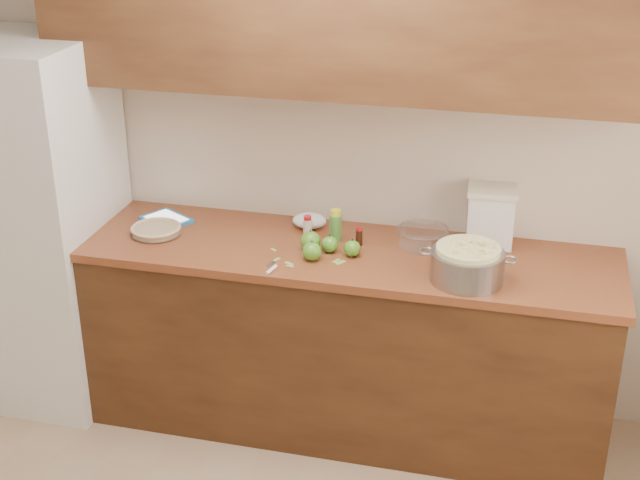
% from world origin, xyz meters
% --- Properties ---
extents(room_shell, '(3.60, 3.60, 3.60)m').
position_xyz_m(room_shell, '(0.00, 0.00, 1.30)').
color(room_shell, tan).
rests_on(room_shell, ground).
extents(counter_run, '(2.64, 0.68, 0.92)m').
position_xyz_m(counter_run, '(0.00, 1.48, 0.46)').
color(counter_run, '#4F2E16').
rests_on(counter_run, ground).
extents(upper_cabinets, '(2.60, 0.34, 0.70)m').
position_xyz_m(upper_cabinets, '(0.00, 1.63, 1.95)').
color(upper_cabinets, brown).
rests_on(upper_cabinets, room_shell).
extents(fridge, '(0.70, 0.70, 1.80)m').
position_xyz_m(fridge, '(-1.44, 1.44, 0.90)').
color(fridge, white).
rests_on(fridge, ground).
extents(pie, '(0.24, 0.24, 0.04)m').
position_xyz_m(pie, '(-0.80, 1.44, 0.94)').
color(pie, silver).
rests_on(pie, counter_run).
extents(colander, '(0.41, 0.31, 0.15)m').
position_xyz_m(colander, '(0.65, 1.31, 0.99)').
color(colander, gray).
rests_on(colander, counter_run).
extents(flour_canister, '(0.23, 0.23, 0.27)m').
position_xyz_m(flour_canister, '(0.71, 1.72, 1.06)').
color(flour_canister, white).
rests_on(flour_canister, counter_run).
extents(tablet, '(0.28, 0.26, 0.02)m').
position_xyz_m(tablet, '(-0.82, 1.59, 0.93)').
color(tablet, '#2877C2').
rests_on(tablet, counter_run).
extents(paring_knife, '(0.05, 0.17, 0.02)m').
position_xyz_m(paring_knife, '(-0.17, 1.20, 0.93)').
color(paring_knife, gray).
rests_on(paring_knife, counter_run).
extents(lemon_bottle, '(0.06, 0.06, 0.15)m').
position_xyz_m(lemon_bottle, '(0.03, 1.56, 0.99)').
color(lemon_bottle, '#4C8C38').
rests_on(lemon_bottle, counter_run).
extents(cinnamon_shaker, '(0.04, 0.04, 0.10)m').
position_xyz_m(cinnamon_shaker, '(-0.11, 1.58, 0.97)').
color(cinnamon_shaker, beige).
rests_on(cinnamon_shaker, counter_run).
extents(vanilla_bottle, '(0.03, 0.03, 0.09)m').
position_xyz_m(vanilla_bottle, '(0.14, 1.54, 0.96)').
color(vanilla_bottle, black).
rests_on(vanilla_bottle, counter_run).
extents(mixing_bowl, '(0.23, 0.23, 0.09)m').
position_xyz_m(mixing_bowl, '(0.42, 1.61, 0.97)').
color(mixing_bowl, silver).
rests_on(mixing_bowl, counter_run).
extents(paper_towel, '(0.20, 0.18, 0.07)m').
position_xyz_m(paper_towel, '(-0.13, 1.68, 0.95)').
color(paper_towel, white).
rests_on(paper_towel, counter_run).
extents(apple_left, '(0.09, 0.09, 0.10)m').
position_xyz_m(apple_left, '(-0.06, 1.43, 0.97)').
color(apple_left, '#4D9024').
rests_on(apple_left, counter_run).
extents(apple_center, '(0.07, 0.07, 0.09)m').
position_xyz_m(apple_center, '(0.03, 1.44, 0.96)').
color(apple_center, '#4D9024').
rests_on(apple_center, counter_run).
extents(apple_front, '(0.08, 0.08, 0.10)m').
position_xyz_m(apple_front, '(-0.03, 1.34, 0.96)').
color(apple_front, '#4D9024').
rests_on(apple_front, counter_run).
extents(apple_extra, '(0.07, 0.07, 0.09)m').
position_xyz_m(apple_extra, '(0.14, 1.42, 0.96)').
color(apple_extra, '#4D9024').
rests_on(apple_extra, counter_run).
extents(peel_a, '(0.03, 0.05, 0.00)m').
position_xyz_m(peel_a, '(0.08, 1.35, 0.92)').
color(peel_a, '#94BC5B').
rests_on(peel_a, counter_run).
extents(peel_b, '(0.03, 0.02, 0.00)m').
position_xyz_m(peel_b, '(-0.10, 1.25, 0.92)').
color(peel_b, '#94BC5B').
rests_on(peel_b, counter_run).
extents(peel_c, '(0.04, 0.05, 0.00)m').
position_xyz_m(peel_c, '(0.10, 1.34, 0.92)').
color(peel_c, '#94BC5B').
rests_on(peel_c, counter_run).
extents(peel_d, '(0.05, 0.04, 0.00)m').
position_xyz_m(peel_d, '(-0.11, 1.28, 0.92)').
color(peel_d, '#94BC5B').
rests_on(peel_d, counter_run).
extents(peel_e, '(0.04, 0.03, 0.00)m').
position_xyz_m(peel_e, '(-0.22, 1.40, 0.92)').
color(peel_e, '#94BC5B').
rests_on(peel_e, counter_run).
extents(peel_f, '(0.03, 0.04, 0.00)m').
position_xyz_m(peel_f, '(-0.18, 1.30, 0.92)').
color(peel_f, '#94BC5B').
rests_on(peel_f, counter_run).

